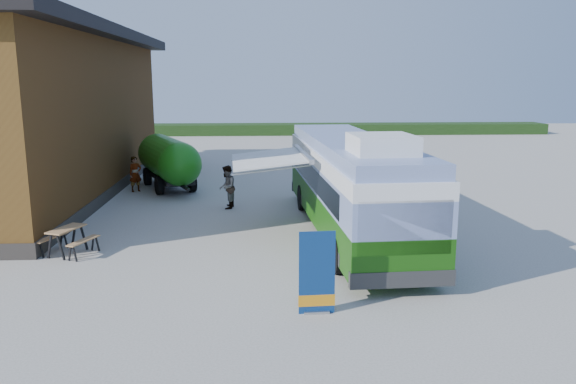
{
  "coord_description": "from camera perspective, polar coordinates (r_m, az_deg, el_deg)",
  "views": [
    {
      "loc": [
        0.13,
        -16.2,
        5.22
      ],
      "look_at": [
        1.12,
        2.76,
        1.4
      ],
      "focal_mm": 35.0,
      "sensor_mm": 36.0,
      "label": 1
    }
  ],
  "objects": [
    {
      "name": "ground",
      "position": [
        17.03,
        -3.3,
        -6.5
      ],
      "size": [
        100.0,
        100.0,
        0.0
      ],
      "primitive_type": "plane",
      "color": "#BCB7AD",
      "rests_on": "ground"
    },
    {
      "name": "barn",
      "position": [
        28.32,
        -25.23,
        7.0
      ],
      "size": [
        9.6,
        21.2,
        7.5
      ],
      "color": "brown",
      "rests_on": "ground"
    },
    {
      "name": "hedge",
      "position": [
        54.98,
        5.28,
        6.4
      ],
      "size": [
        40.0,
        3.0,
        1.0
      ],
      "primitive_type": "cube",
      "color": "#264419",
      "rests_on": "ground"
    },
    {
      "name": "bus",
      "position": [
        19.18,
        6.35,
        1.04
      ],
      "size": [
        3.26,
        12.4,
        3.77
      ],
      "rotation": [
        0.0,
        0.0,
        0.05
      ],
      "color": "#1D6110",
      "rests_on": "ground"
    },
    {
      "name": "awning",
      "position": [
        19.05,
        -1.47,
        3.94
      ],
      "size": [
        2.72,
        4.15,
        0.51
      ],
      "rotation": [
        0.0,
        0.0,
        0.05
      ],
      "color": "white",
      "rests_on": "ground"
    },
    {
      "name": "banner",
      "position": [
        12.77,
        2.95,
        -8.94
      ],
      "size": [
        0.84,
        0.21,
        1.93
      ],
      "rotation": [
        0.0,
        0.0,
        0.05
      ],
      "color": "navy",
      "rests_on": "ground"
    },
    {
      "name": "picnic_table",
      "position": [
        18.26,
        -21.55,
        -4.06
      ],
      "size": [
        1.79,
        1.7,
        0.82
      ],
      "rotation": [
        0.0,
        0.0,
        -0.36
      ],
      "color": "#AE8152",
      "rests_on": "ground"
    },
    {
      "name": "person_a",
      "position": [
        27.4,
        -15.25,
        1.77
      ],
      "size": [
        0.73,
        0.68,
        1.68
      ],
      "primitive_type": "imported",
      "rotation": [
        0.0,
        0.0,
        0.62
      ],
      "color": "#999999",
      "rests_on": "ground"
    },
    {
      "name": "person_b",
      "position": [
        23.07,
        -6.22,
        0.49
      ],
      "size": [
        0.78,
        0.94,
        1.78
      ],
      "primitive_type": "imported",
      "rotation": [
        0.0,
        0.0,
        -1.7
      ],
      "color": "#999999",
      "rests_on": "ground"
    },
    {
      "name": "slurry_tanker",
      "position": [
        27.74,
        -12.09,
        3.26
      ],
      "size": [
        3.66,
        6.29,
        2.47
      ],
      "rotation": [
        0.0,
        0.0,
        0.39
      ],
      "color": "#1D7B16",
      "rests_on": "ground"
    }
  ]
}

